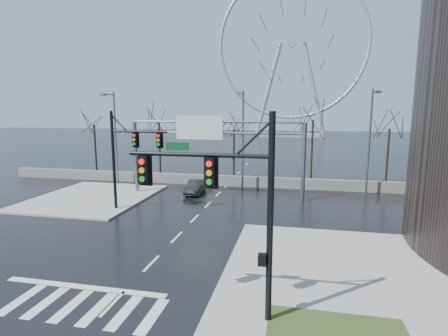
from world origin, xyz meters
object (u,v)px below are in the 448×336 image
(ferris_wheel, at_px, (292,50))
(car, at_px, (195,187))
(sign_gantry, at_px, (212,142))
(signal_mast_near, at_px, (233,197))
(signal_mast_far, at_px, (126,151))

(ferris_wheel, xyz_separation_m, car, (-7.25, -79.18, -25.48))
(sign_gantry, height_order, ferris_wheel, ferris_wheel)
(signal_mast_near, xyz_separation_m, signal_mast_far, (-11.01, 13.00, -0.04))
(sign_gantry, bearing_deg, car, 155.24)
(signal_mast_far, distance_m, car, 8.81)
(signal_mast_near, height_order, ferris_wheel, ferris_wheel)
(sign_gantry, distance_m, car, 4.98)
(car, bearing_deg, ferris_wheel, 82.74)
(signal_mast_far, bearing_deg, ferris_wheel, 82.80)
(signal_mast_near, height_order, sign_gantry, signal_mast_near)
(signal_mast_far, distance_m, ferris_wheel, 89.30)
(signal_mast_near, xyz_separation_m, car, (-7.39, 19.86, -4.22))
(sign_gantry, relative_size, car, 4.14)
(sign_gantry, bearing_deg, signal_mast_near, -73.81)
(signal_mast_near, height_order, car, signal_mast_near)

